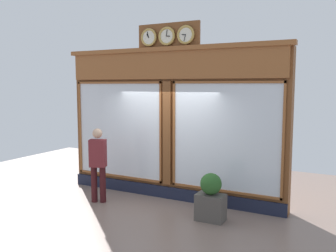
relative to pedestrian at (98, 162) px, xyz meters
The scene contains 5 objects.
ground_plane 2.40m from the pedestrian, 124.92° to the left, with size 14.00×14.00×0.00m, color #7A665B.
shop_facade 1.89m from the pedestrian, 138.71° to the right, with size 5.54×0.42×4.04m.
pedestrian is the anchor object (origin of this frame).
planter_box 2.75m from the pedestrian, behind, with size 0.56×0.36×0.52m, color #4C4742.
planter_shrub 2.67m from the pedestrian, behind, with size 0.42×0.42×0.42m, color #285623.
Camera 1 is at (-3.86, 7.33, 2.65)m, focal length 38.66 mm.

